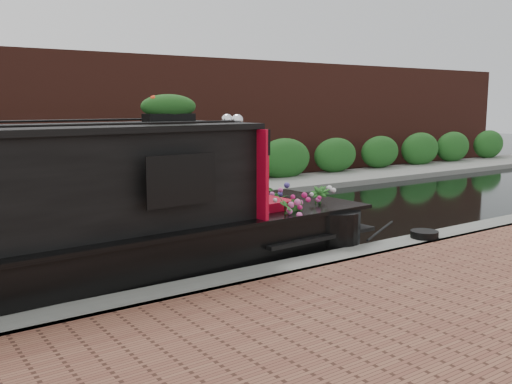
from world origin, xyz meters
TOP-DOWN VIEW (x-y plane):
  - ground at (0.00, 0.00)m, footprint 80.00×80.00m
  - near_bank_coping at (0.00, -3.30)m, footprint 40.00×0.60m
  - far_bank_path at (0.00, 4.20)m, footprint 40.00×2.40m
  - far_hedge at (0.00, 5.10)m, footprint 40.00×1.10m
  - far_brick_wall at (0.00, 7.20)m, footprint 40.00×1.00m
  - rope_fender at (2.33, -1.96)m, footprint 0.32×0.40m
  - coiled_mooring_rope at (2.91, -3.31)m, footprint 0.48×0.48m

SIDE VIEW (x-z plane):
  - ground at x=0.00m, z-range 0.00..0.00m
  - near_bank_coping at x=0.00m, z-range -0.25..0.25m
  - far_bank_path at x=0.00m, z-range -0.17..0.17m
  - far_hedge at x=0.00m, z-range -1.40..1.40m
  - far_brick_wall at x=0.00m, z-range -4.00..4.00m
  - rope_fender at x=2.33m, z-range 0.00..0.32m
  - coiled_mooring_rope at x=2.91m, z-range 0.25..0.37m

